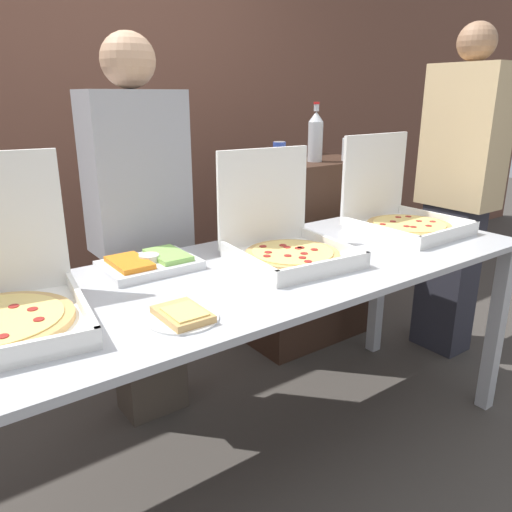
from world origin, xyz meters
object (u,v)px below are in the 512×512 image
Objects in this scene: pizza_box_near_left at (285,240)px; soda_can_colored at (279,154)px; veggie_tray at (149,263)px; person_guest_cap at (458,192)px; soda_can_silver at (348,149)px; soda_bottle at (315,136)px; pizza_box_near_right at (400,213)px; paper_plate_front_left at (183,315)px; person_guest_plaid at (141,231)px.

soda_can_colored is at bearing 58.46° from pizza_box_near_left.
veggie_tray is 1.78m from person_guest_cap.
soda_can_silver is (1.39, 0.38, 0.29)m from veggie_tray.
soda_bottle is at bearing 46.35° from person_guest_cap.
person_guest_cap is at bearing -49.84° from soda_can_silver.
person_guest_cap is at bearing -31.22° from soda_can_colored.
veggie_tray is at bearing -155.55° from soda_can_colored.
pizza_box_near_right reaches higher than soda_can_colored.
pizza_box_near_right is at bearing -8.55° from veggie_tray.
soda_bottle is 0.83m from person_guest_cap.
soda_can_colored is at bearing 39.98° from paper_plate_front_left.
person_guest_cap is at bearing 8.02° from pizza_box_near_right.
pizza_box_near_left is 1.44× the size of soda_bottle.
paper_plate_front_left is at bearing -103.37° from veggie_tray.
person_guest_plaid is (0.23, 0.81, 0.03)m from paper_plate_front_left.
soda_can_silver is 0.07× the size of person_guest_plaid.
paper_plate_front_left is at bearing -151.06° from soda_can_silver.
veggie_tray is 1.34m from soda_bottle.
paper_plate_front_left is 0.84m from person_guest_plaid.
pizza_box_near_right is 3.62× the size of soda_can_silver.
soda_can_silver is at bearing 40.16° from person_guest_cap.
pizza_box_near_left is 1.03m from soda_bottle.
person_guest_plaid is (-1.05, 0.54, -0.04)m from pizza_box_near_right.
soda_can_silver is (0.18, -0.08, -0.08)m from soda_bottle.
soda_can_colored is (0.94, 0.43, 0.29)m from veggie_tray.
soda_can_colored is 0.85m from person_guest_plaid.
pizza_box_near_left is 1.31m from person_guest_cap.
veggie_tray is at bearing 87.33° from person_guest_cap.
veggie_tray is 1.46m from soda_can_silver.
pizza_box_near_left reaches higher than soda_can_silver.
soda_can_colored is at bearing 110.65° from pizza_box_near_right.
pizza_box_near_right is at bearing -111.11° from soda_can_silver.
soda_can_colored is 1.00m from person_guest_cap.
person_guest_plaid is at bearing -175.00° from soda_bottle.
person_guest_plaid is at bearing 127.29° from pizza_box_near_left.
veggie_tray is 0.20× the size of person_guest_plaid.
person_guest_plaid reaches higher than pizza_box_near_left.
veggie_tray reaches higher than paper_plate_front_left.
paper_plate_front_left is at bearing -168.80° from pizza_box_near_right.
pizza_box_near_right is at bearing -93.43° from soda_bottle.
pizza_box_near_left is at bearing -148.10° from soda_can_silver.
paper_plate_front_left is 0.46m from veggie_tray.
soda_can_silver is at bearing -179.23° from person_guest_plaid.
veggie_tray is at bearing 163.10° from pizza_box_near_left.
soda_can_colored is (0.47, 0.62, 0.24)m from pizza_box_near_left.
pizza_box_near_left is 0.27× the size of person_guest_plaid.
pizza_box_near_left is 0.65m from person_guest_plaid.
person_guest_plaid is (-0.81, -0.07, -0.27)m from soda_can_colored.
pizza_box_near_left reaches higher than soda_can_colored.
person_guest_cap is at bearing 164.96° from person_guest_plaid.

